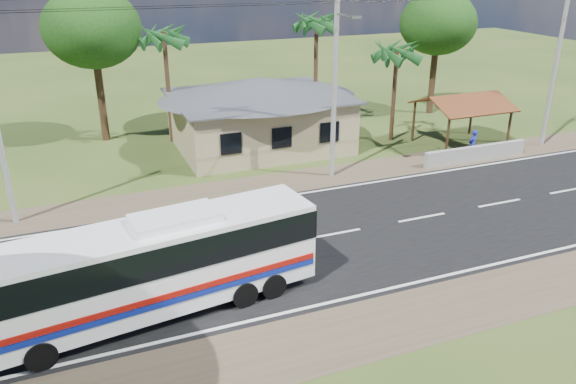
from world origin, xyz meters
name	(u,v)px	position (x,y,z in m)	size (l,w,h in m)	color
ground	(334,234)	(0.00, 0.00, 0.00)	(120.00, 120.00, 0.00)	#2C4318
road	(335,234)	(0.00, 0.00, 0.01)	(120.00, 16.00, 0.03)	black
house	(259,105)	(1.00, 13.00, 2.64)	(12.40, 10.00, 5.00)	tan
waiting_shed	(463,103)	(13.00, 8.50, 2.73)	(5.20, 4.48, 3.35)	#3A2715
concrete_barrier	(476,153)	(12.00, 5.60, 0.45)	(7.00, 0.30, 0.90)	#9E9E99
utility_poles	(329,71)	(2.67, 6.49, 5.77)	(32.80, 2.22, 11.00)	#9E9E99
palm_near	(397,52)	(9.50, 11.00, 5.71)	(2.80, 2.80, 6.70)	#47301E
palm_mid	(317,23)	(6.00, 15.50, 7.16)	(2.80, 2.80, 8.20)	#47301E
palm_far	(164,37)	(-4.00, 16.00, 6.68)	(2.80, 2.80, 7.70)	#47301E
tree_behind_house	(92,29)	(-8.00, 18.00, 7.12)	(6.00, 6.00, 9.61)	#47301E
tree_behind_shed	(438,24)	(16.00, 16.00, 6.68)	(5.60, 5.60, 9.02)	#47301E
coach_bus	(151,262)	(-8.22, -3.07, 2.00)	(11.49, 3.89, 3.50)	white
motorcycle	(437,156)	(9.61, 6.07, 0.41)	(0.54, 1.55, 0.82)	black
person	(473,145)	(11.94, 5.88, 0.91)	(0.66, 0.43, 1.81)	navy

